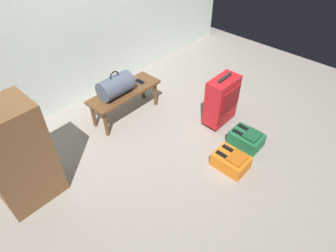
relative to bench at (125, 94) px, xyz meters
The scene contains 8 objects.
ground_plane 0.86m from the bench, 91.69° to the right, with size 6.60×6.60×0.00m, color gray.
bench is the anchor object (origin of this frame).
duffel_bag_slate 0.23m from the bench, behind, with size 0.44×0.26×0.34m.
cell_phone 0.29m from the bench, ahead, with size 0.07×0.14×0.01m.
suitcase_upright_red 1.27m from the bench, 54.67° to the right, with size 0.44×0.26×0.71m.
backpack_orange 1.61m from the bench, 83.87° to the right, with size 0.28×0.38×0.21m.
backpack_green 1.66m from the bench, 68.39° to the right, with size 0.28×0.38×0.21m.
side_cabinet 1.56m from the bench, behind, with size 0.56×0.44×1.10m.
Camera 1 is at (-1.88, -1.73, 2.52)m, focal length 30.63 mm.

